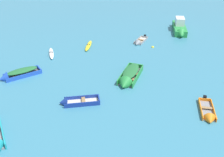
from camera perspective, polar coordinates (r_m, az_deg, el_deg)
name	(u,v)px	position (r m, az deg, el deg)	size (l,w,h in m)	color
kayak_white_far_right	(51,53)	(29.97, -13.89, 5.71)	(0.87, 3.35, 0.31)	white
motor_launch_green_cluster_outer	(180,28)	(37.65, 15.45, 11.23)	(3.24, 6.28, 2.12)	#288C3D
rowboat_grey_outer_right	(139,42)	(32.53, 6.23, 8.34)	(2.60, 3.08, 0.92)	beige
rowboat_deep_blue_distant_center	(72,102)	(20.66, -9.23, -5.44)	(3.32, 1.07, 0.96)	beige
rowboat_orange_cluster_inner	(208,115)	(20.46, 21.46, -7.95)	(1.93, 3.30, 0.93)	gray
rowboat_blue_far_left	(16,74)	(25.93, -21.36, 0.92)	(4.13, 2.74, 1.14)	#4C4C51
rowboat_green_back_row_left	(129,77)	(23.56, 3.88, 0.36)	(3.50, 4.74, 1.40)	#4C4C51
kayak_yellow_foreground_center	(89,46)	(31.42, -5.47, 7.61)	(1.38, 3.42, 0.32)	yellow
mooring_buoy_trailing	(153,47)	(31.57, 9.41, 7.15)	(0.37, 0.37, 0.37)	yellow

